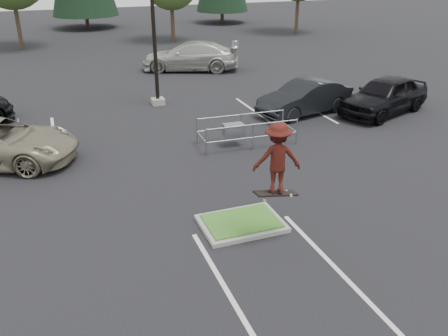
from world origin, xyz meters
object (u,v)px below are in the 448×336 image
object	(u,v)px
light_pole	(152,7)
cart_corral	(237,129)
car_r_charc	(305,98)
car_far_silver	(192,56)
car_r_black	(385,95)
skateboarder	(278,159)

from	to	relation	value
light_pole	cart_corral	world-z (taller)	light_pole
car_r_charc	car_far_silver	distance (m)	10.72
cart_corral	car_r_black	xyz separation A→B (m)	(7.92, 1.42, 0.19)
car_r_charc	car_far_silver	size ratio (longest dim) A/B	0.76
light_pole	skateboarder	distance (m)	13.19
car_r_black	car_far_silver	distance (m)	12.99
skateboarder	car_r_charc	size ratio (longest dim) A/B	0.43
light_pole	car_far_silver	size ratio (longest dim) A/B	1.67
cart_corral	car_r_black	size ratio (longest dim) A/B	0.75
cart_corral	car_r_charc	bearing A→B (deg)	32.53
light_pole	cart_corral	xyz separation A→B (m)	(1.58, -6.42, -3.90)
car_r_black	car_far_silver	world-z (taller)	car_far_silver
cart_corral	car_r_black	world-z (taller)	car_r_black
cart_corral	car_r_charc	distance (m)	5.13
skateboarder	car_r_black	bearing A→B (deg)	-125.52
cart_corral	car_far_silver	xyz separation A→B (m)	(2.22, 13.10, 0.23)
skateboarder	cart_corral	bearing A→B (deg)	-89.25
light_pole	car_far_silver	world-z (taller)	light_pole
light_pole	car_far_silver	distance (m)	8.52
car_far_silver	skateboarder	bearing A→B (deg)	10.88
skateboarder	car_far_silver	distance (m)	20.10
cart_corral	car_far_silver	world-z (taller)	car_far_silver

